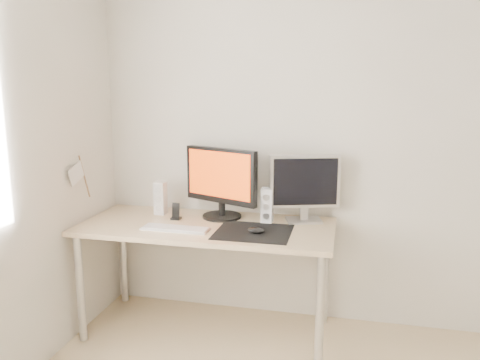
{
  "coord_description": "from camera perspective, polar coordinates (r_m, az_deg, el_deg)",
  "views": [
    {
      "loc": [
        -0.08,
        -1.35,
        1.58
      ],
      "look_at": [
        -0.73,
        1.46,
        1.01
      ],
      "focal_mm": 35.0,
      "sensor_mm": 36.0,
      "label": 1
    }
  ],
  "objects": [
    {
      "name": "wall_back",
      "position": [
        3.12,
        14.48,
        4.74
      ],
      "size": [
        3.5,
        0.0,
        3.5
      ],
      "primitive_type": "plane",
      "rotation": [
        1.57,
        0.0,
        0.0
      ],
      "color": "white",
      "rests_on": "ground"
    },
    {
      "name": "mousepad",
      "position": [
        2.82,
        1.65,
        -6.34
      ],
      "size": [
        0.45,
        0.4,
        0.0
      ],
      "primitive_type": "cube",
      "color": "black",
      "rests_on": "desk"
    },
    {
      "name": "mouse",
      "position": [
        2.78,
        1.94,
        -6.15
      ],
      "size": [
        0.1,
        0.06,
        0.04
      ],
      "primitive_type": "ellipsoid",
      "color": "black",
      "rests_on": "mousepad"
    },
    {
      "name": "desk",
      "position": [
        3.0,
        -4.09,
        -6.85
      ],
      "size": [
        1.6,
        0.7,
        0.73
      ],
      "color": "#D1B587",
      "rests_on": "ground"
    },
    {
      "name": "main_monitor",
      "position": [
        3.07,
        -2.35,
        -0.03
      ],
      "size": [
        0.52,
        0.34,
        0.47
      ],
      "color": "black",
      "rests_on": "desk"
    },
    {
      "name": "second_monitor",
      "position": [
        3.01,
        7.9,
        -0.61
      ],
      "size": [
        0.44,
        0.22,
        0.43
      ],
      "color": "silver",
      "rests_on": "desk"
    },
    {
      "name": "speaker_left",
      "position": [
        3.24,
        -9.67,
        -2.18
      ],
      "size": [
        0.07,
        0.09,
        0.22
      ],
      "color": "white",
      "rests_on": "desk"
    },
    {
      "name": "speaker_right",
      "position": [
        3.0,
        3.33,
        -3.1
      ],
      "size": [
        0.07,
        0.09,
        0.22
      ],
      "color": "white",
      "rests_on": "desk"
    },
    {
      "name": "keyboard",
      "position": [
        2.89,
        -7.88,
        -5.88
      ],
      "size": [
        0.42,
        0.13,
        0.02
      ],
      "color": "#BBBBBD",
      "rests_on": "desk"
    },
    {
      "name": "phone_dock",
      "position": [
        3.11,
        -7.82,
        -4.17
      ],
      "size": [
        0.06,
        0.05,
        0.11
      ],
      "color": "black",
      "rests_on": "desk"
    },
    {
      "name": "pennant",
      "position": [
        3.1,
        -19.04,
        0.69
      ],
      "size": [
        0.01,
        0.23,
        0.29
      ],
      "color": "#A57F54",
      "rests_on": "wall_left"
    }
  ]
}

